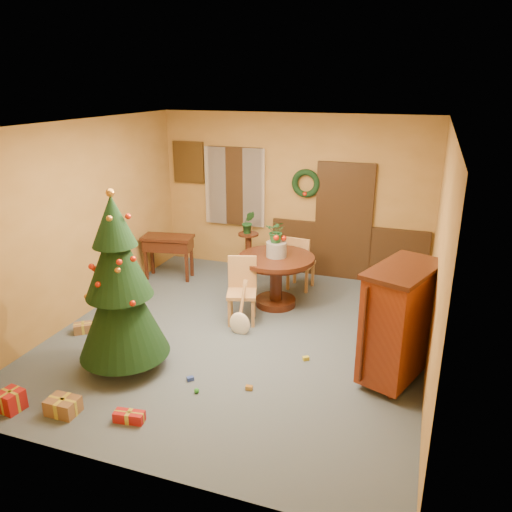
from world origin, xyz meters
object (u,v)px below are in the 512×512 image
at_px(chair_near, 242,287).
at_px(sideboard, 400,320).
at_px(dining_table, 276,271).
at_px(writing_desk, 168,247).
at_px(christmas_tree, 119,287).

bearing_deg(chair_near, sideboard, -20.59).
xyz_separation_m(dining_table, chair_near, (-0.32, -0.66, -0.05)).
relative_size(writing_desk, sideboard, 0.67).
distance_m(writing_desk, sideboard, 4.62).
height_order(christmas_tree, writing_desk, christmas_tree).
bearing_deg(chair_near, writing_desk, 148.02).
height_order(dining_table, christmas_tree, christmas_tree).
distance_m(christmas_tree, sideboard, 3.33).
relative_size(chair_near, writing_desk, 1.02).
height_order(dining_table, writing_desk, dining_table).
height_order(chair_near, writing_desk, chair_near).
distance_m(chair_near, sideboard, 2.46).
bearing_deg(christmas_tree, sideboard, 14.94).
distance_m(dining_table, chair_near, 0.74).
bearing_deg(christmas_tree, writing_desk, 108.20).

